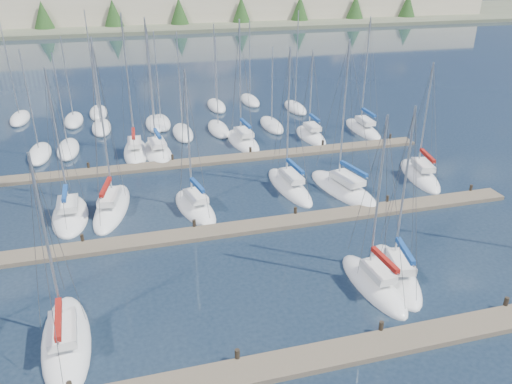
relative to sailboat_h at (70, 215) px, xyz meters
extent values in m
plane|color=#1F2D3E|center=(13.14, 38.53, -0.18)|extent=(400.00, 400.00, 0.00)
cube|color=#6B5E4C|center=(13.14, -19.47, -0.03)|extent=(44.00, 1.80, 0.35)
cylinder|color=#2D261C|center=(9.14, -18.57, 0.12)|extent=(0.26, 0.26, 1.10)
cylinder|color=#2D261C|center=(17.14, -18.57, 0.12)|extent=(0.26, 0.26, 1.10)
cylinder|color=#2D261C|center=(25.14, -18.57, 0.12)|extent=(0.26, 0.26, 1.10)
cube|color=#6B5E4C|center=(13.14, -5.47, -0.03)|extent=(44.00, 1.80, 0.35)
cylinder|color=#2D261C|center=(1.14, -4.57, 0.12)|extent=(0.26, 0.26, 1.10)
cylinder|color=#2D261C|center=(9.14, -4.57, 0.12)|extent=(0.26, 0.26, 1.10)
cylinder|color=#2D261C|center=(17.14, -4.57, 0.12)|extent=(0.26, 0.26, 1.10)
cylinder|color=#2D261C|center=(25.14, -4.57, 0.12)|extent=(0.26, 0.26, 1.10)
cylinder|color=#2D261C|center=(33.14, -4.57, 0.12)|extent=(0.26, 0.26, 1.10)
cube|color=#6B5E4C|center=(13.14, 8.53, -0.03)|extent=(44.00, 1.80, 0.35)
cylinder|color=#2D261C|center=(1.14, 9.43, 0.12)|extent=(0.26, 0.26, 1.10)
cylinder|color=#2D261C|center=(9.14, 9.43, 0.12)|extent=(0.26, 0.26, 1.10)
cylinder|color=#2D261C|center=(17.14, 9.43, 0.12)|extent=(0.26, 0.26, 1.10)
cylinder|color=#2D261C|center=(25.14, 9.43, 0.12)|extent=(0.26, 0.26, 1.10)
cylinder|color=#2D261C|center=(33.14, 9.43, 0.12)|extent=(0.26, 0.26, 1.10)
ellipsoid|color=white|center=(0.00, 0.02, -0.13)|extent=(2.90, 7.28, 1.60)
cube|color=black|center=(0.00, 0.02, -0.13)|extent=(1.50, 3.50, 0.12)
cube|color=silver|center=(0.01, -0.34, 1.17)|extent=(1.57, 2.56, 0.50)
cylinder|color=#9EA0A5|center=(-0.01, 0.60, 6.16)|extent=(0.14, 0.14, 10.48)
cylinder|color=#9EA0A5|center=(0.02, -0.92, 2.22)|extent=(0.16, 3.04, 0.10)
cube|color=navy|center=(0.02, -0.92, 2.34)|extent=(0.35, 2.80, 0.30)
ellipsoid|color=white|center=(17.27, 13.26, -0.13)|extent=(3.24, 8.21, 1.60)
cube|color=maroon|center=(17.27, 13.26, -0.13)|extent=(1.66, 3.95, 0.12)
cube|color=silver|center=(17.30, 12.85, 1.17)|extent=(1.67, 2.91, 0.50)
cylinder|color=#9EA0A5|center=(17.22, 13.90, 6.83)|extent=(0.14, 0.14, 11.81)
cylinder|color=#9EA0A5|center=(17.34, 12.21, 2.22)|extent=(0.34, 3.38, 0.10)
cube|color=navy|center=(17.34, 12.21, 2.34)|extent=(0.52, 3.12, 0.30)
ellipsoid|color=white|center=(25.15, 13.01, -0.13)|extent=(2.46, 6.88, 1.60)
cube|color=silver|center=(25.15, 12.67, 1.17)|extent=(1.34, 2.41, 0.50)
cylinder|color=#9EA0A5|center=(25.15, 13.56, 5.14)|extent=(0.14, 0.14, 8.44)
cylinder|color=#9EA0A5|center=(25.16, 12.12, 2.22)|extent=(0.12, 2.88, 0.10)
cube|color=navy|center=(25.16, 12.12, 2.34)|extent=(0.31, 2.65, 0.30)
ellipsoid|color=white|center=(31.88, 13.53, -0.13)|extent=(2.55, 8.25, 1.60)
cube|color=black|center=(31.88, 13.53, -0.13)|extent=(1.32, 3.96, 0.12)
cube|color=silver|center=(31.87, 13.12, 1.17)|extent=(1.37, 2.90, 0.50)
cylinder|color=#9EA0A5|center=(31.89, 14.18, 6.73)|extent=(0.14, 0.14, 11.62)
cylinder|color=#9EA0A5|center=(31.86, 12.46, 2.22)|extent=(0.17, 3.45, 0.10)
cube|color=navy|center=(31.86, 12.46, 2.34)|extent=(0.36, 3.17, 0.30)
ellipsoid|color=white|center=(30.93, -0.18, -0.13)|extent=(3.92, 8.21, 1.60)
cube|color=silver|center=(30.85, -0.57, 1.17)|extent=(1.85, 2.97, 0.50)
cylinder|color=#9EA0A5|center=(31.05, 0.44, 5.58)|extent=(0.14, 0.14, 9.32)
cylinder|color=#9EA0A5|center=(30.73, -1.19, 2.22)|extent=(0.74, 3.27, 0.10)
cube|color=maroon|center=(30.73, -1.19, 2.34)|extent=(0.88, 3.05, 0.30)
ellipsoid|color=white|center=(9.70, -1.21, -0.13)|extent=(3.72, 7.28, 1.60)
cube|color=silver|center=(9.77, -1.55, 1.17)|extent=(1.78, 2.64, 0.50)
cylinder|color=#9EA0A5|center=(9.59, -0.67, 5.96)|extent=(0.14, 0.14, 10.08)
cylinder|color=#9EA0A5|center=(9.88, -2.10, 2.22)|extent=(0.66, 2.88, 0.10)
cube|color=navy|center=(9.88, -2.10, 2.34)|extent=(0.81, 2.69, 0.30)
ellipsoid|color=white|center=(0.68, -14.88, -0.13)|extent=(3.04, 8.30, 1.60)
cube|color=black|center=(0.68, -14.88, -0.13)|extent=(1.56, 3.99, 0.12)
cube|color=silver|center=(0.70, -15.29, 1.17)|extent=(1.57, 2.94, 0.50)
cylinder|color=#9EA0A5|center=(0.64, -14.23, 5.69)|extent=(0.14, 0.14, 9.54)
cylinder|color=#9EA0A5|center=(0.75, -15.94, 2.22)|extent=(0.32, 3.42, 0.10)
cube|color=maroon|center=(0.75, -15.94, 2.34)|extent=(0.50, 3.16, 0.30)
ellipsoid|color=white|center=(7.90, 12.26, -0.13)|extent=(3.45, 7.79, 1.60)
cube|color=maroon|center=(7.90, 12.26, -0.13)|extent=(1.77, 3.75, 0.12)
cube|color=silver|center=(7.93, 11.89, 1.17)|extent=(1.75, 2.78, 0.50)
cylinder|color=#9EA0A5|center=(7.84, 12.87, 7.10)|extent=(0.14, 0.14, 12.36)
cylinder|color=#9EA0A5|center=(7.99, 11.28, 2.22)|extent=(0.40, 3.17, 0.10)
cube|color=navy|center=(7.99, 11.28, 2.34)|extent=(0.57, 2.94, 0.30)
ellipsoid|color=white|center=(3.20, 0.57, -0.13)|extent=(4.08, 9.02, 1.60)
cube|color=silver|center=(3.12, 0.14, 1.17)|extent=(1.91, 3.25, 0.50)
cylinder|color=#9EA0A5|center=(3.33, 1.25, 7.09)|extent=(0.14, 0.14, 12.34)
cylinder|color=#9EA0A5|center=(2.98, -0.54, 2.22)|extent=(0.80, 3.61, 0.10)
cube|color=maroon|center=(2.98, -0.54, 2.34)|extent=(0.94, 3.36, 0.30)
ellipsoid|color=white|center=(18.78, -14.52, -0.13)|extent=(2.60, 7.05, 1.60)
cube|color=maroon|center=(18.78, -14.52, -0.13)|extent=(1.33, 3.39, 0.12)
cube|color=silver|center=(18.80, -14.87, 1.17)|extent=(1.34, 2.50, 0.50)
cylinder|color=#9EA0A5|center=(18.74, -13.97, 5.82)|extent=(0.14, 0.14, 9.80)
cylinder|color=#9EA0A5|center=(18.84, -15.42, 2.22)|extent=(0.28, 2.91, 0.10)
cube|color=maroon|center=(18.84, -15.42, 2.34)|extent=(0.47, 2.69, 0.30)
ellipsoid|color=white|center=(18.40, 0.64, -0.13)|extent=(2.92, 8.56, 1.60)
cube|color=silver|center=(18.43, 0.22, 1.17)|extent=(1.48, 3.03, 0.50)
cylinder|color=#9EA0A5|center=(18.35, 1.31, 6.43)|extent=(0.14, 0.14, 11.01)
cylinder|color=#9EA0A5|center=(18.49, -0.45, 2.22)|extent=(0.37, 3.53, 0.10)
cube|color=navy|center=(18.49, -0.45, 2.34)|extent=(0.55, 3.26, 0.30)
ellipsoid|color=white|center=(22.79, -1.10, -0.13)|extent=(4.75, 9.42, 1.60)
cube|color=black|center=(22.79, -1.10, -0.13)|extent=(2.39, 4.55, 0.12)
cube|color=silver|center=(22.88, -1.54, 1.17)|extent=(2.24, 3.42, 0.50)
cylinder|color=#9EA0A5|center=(22.64, -0.40, 6.76)|extent=(0.14, 0.14, 11.68)
cylinder|color=#9EA0A5|center=(23.03, -2.25, 2.22)|extent=(0.88, 3.72, 0.10)
cube|color=navy|center=(23.03, -2.25, 2.34)|extent=(1.02, 3.47, 0.30)
ellipsoid|color=white|center=(20.69, -13.91, -0.13)|extent=(3.74, 7.60, 1.60)
cube|color=silver|center=(20.62, -14.27, 1.17)|extent=(1.77, 2.75, 0.50)
cylinder|color=#9EA0A5|center=(20.81, -13.34, 5.91)|extent=(0.14, 0.14, 9.97)
cylinder|color=#9EA0A5|center=(20.51, -14.84, 2.22)|extent=(0.71, 3.01, 0.10)
cube|color=navy|center=(20.51, -14.84, 2.34)|extent=(0.85, 2.81, 0.30)
ellipsoid|color=white|center=(5.71, 13.03, -0.13)|extent=(2.77, 8.19, 1.60)
cube|color=black|center=(5.71, 13.03, -0.13)|extent=(1.43, 3.93, 0.12)
cube|color=silver|center=(5.70, 12.62, 1.17)|extent=(1.46, 2.89, 0.50)
cylinder|color=#9EA0A5|center=(5.74, 13.67, 7.29)|extent=(0.14, 0.14, 12.73)
cylinder|color=#9EA0A5|center=(5.67, 11.98, 2.22)|extent=(0.24, 3.40, 0.10)
cube|color=maroon|center=(5.67, 11.98, 2.34)|extent=(0.43, 3.14, 0.30)
cylinder|color=#9EA0A5|center=(-7.61, 28.42, 6.32)|extent=(0.12, 0.12, 11.20)
ellipsoid|color=white|center=(-7.61, 28.42, 0.07)|extent=(2.20, 6.40, 1.40)
cylinder|color=#9EA0A5|center=(9.20, 21.98, 5.79)|extent=(0.12, 0.12, 10.14)
ellipsoid|color=white|center=(9.20, 21.98, 0.07)|extent=(2.20, 6.40, 1.40)
cylinder|color=#9EA0A5|center=(8.46, 21.77, 5.97)|extent=(0.12, 0.12, 10.49)
ellipsoid|color=white|center=(8.46, 21.77, 0.07)|extent=(2.20, 6.40, 1.40)
cylinder|color=#9EA0A5|center=(22.21, 29.06, 5.75)|extent=(0.12, 0.12, 10.06)
ellipsoid|color=white|center=(22.21, 29.06, 0.07)|extent=(2.20, 6.40, 1.40)
cylinder|color=#9EA0A5|center=(-1.09, 25.86, 5.42)|extent=(0.12, 0.12, 9.39)
ellipsoid|color=white|center=(-1.09, 25.86, 0.07)|extent=(2.20, 6.40, 1.40)
cylinder|color=#9EA0A5|center=(-3.83, 14.72, 5.65)|extent=(0.12, 0.12, 9.85)
ellipsoid|color=white|center=(-3.83, 14.72, 0.07)|extent=(2.20, 6.40, 1.40)
cylinder|color=#9EA0A5|center=(-1.09, 15.36, 5.37)|extent=(0.12, 0.12, 9.30)
ellipsoid|color=white|center=(-1.09, 15.36, 0.07)|extent=(2.20, 6.40, 1.40)
cylinder|color=#9EA0A5|center=(27.11, 23.94, 6.56)|extent=(0.12, 0.12, 11.68)
ellipsoid|color=white|center=(27.11, 23.94, 0.07)|extent=(2.20, 6.40, 1.40)
cylinder|color=#9EA0A5|center=(15.45, 17.85, 5.60)|extent=(0.12, 0.12, 9.76)
ellipsoid|color=white|center=(15.45, 17.85, 0.07)|extent=(2.20, 6.40, 1.40)
cylinder|color=#9EA0A5|center=(1.80, 28.44, 6.69)|extent=(0.12, 0.12, 11.95)
ellipsoid|color=white|center=(1.80, 28.44, 0.07)|extent=(2.20, 6.40, 1.40)
cylinder|color=#9EA0A5|center=(21.90, 17.59, 4.95)|extent=(0.12, 0.12, 8.46)
ellipsoid|color=white|center=(21.90, 17.59, 0.07)|extent=(2.20, 6.40, 1.40)
cylinder|color=#9EA0A5|center=(2.23, 22.00, 4.78)|extent=(0.12, 0.12, 8.12)
ellipsoid|color=white|center=(2.23, 22.00, 0.07)|extent=(2.20, 6.40, 1.40)
cylinder|color=#9EA0A5|center=(17.14, 27.61, 5.72)|extent=(0.12, 0.12, 10.00)
ellipsoid|color=white|center=(17.14, 27.61, 0.07)|extent=(2.20, 6.40, 1.40)
cylinder|color=#9EA0A5|center=(11.25, 17.50, 5.99)|extent=(0.12, 0.12, 10.54)
ellipsoid|color=white|center=(11.25, 17.50, 0.07)|extent=(2.20, 6.40, 1.40)
cube|color=#666B51|center=(13.14, 128.53, 0.32)|extent=(400.00, 60.00, 1.00)
cube|color=beige|center=(23.14, 118.53, 4.82)|extent=(200.00, 12.00, 10.00)
cone|color=#284C1E|center=(-12.86, 111.53, 3.82)|extent=(6.00, 6.00, 8.00)
cone|color=#284C1E|center=(5.14, 111.53, 3.82)|extent=(6.00, 6.00, 8.00)
cone|color=#284C1E|center=(23.14, 111.53, 3.82)|extent=(6.00, 6.00, 8.00)
cone|color=#284C1E|center=(41.14, 111.53, 3.82)|extent=(6.00, 6.00, 8.00)
cone|color=#284C1E|center=(59.14, 111.53, 3.82)|extent=(6.00, 6.00, 8.00)
cone|color=#284C1E|center=(77.14, 111.53, 3.82)|extent=(6.00, 6.00, 8.00)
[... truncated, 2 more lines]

